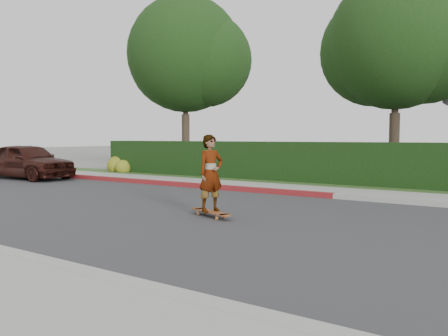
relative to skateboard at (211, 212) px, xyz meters
The scene contains 14 objects.
ground 0.27m from the skateboard, ahead, with size 120.00×120.00×0.00m, color slate.
road 0.26m from the skateboard, ahead, with size 60.00×8.00×0.01m, color #2D2D30.
curb_near 4.13m from the skateboard, 86.64° to the right, with size 60.00×0.20×0.15m, color #9E9E99.
curb_far 4.08m from the skateboard, 86.59° to the left, with size 60.00×0.20×0.15m, color #9E9E99.
curb_red_section 6.26m from the skateboard, 139.43° to the left, with size 12.00×0.21×0.15m, color maroon.
sidewalk_far 4.98m from the skateboard, 87.21° to the left, with size 60.00×1.60×0.12m, color gray.
planting_strip 6.58m from the skateboard, 87.89° to the left, with size 60.00×1.60×0.10m, color #2D4C1E.
hedge 7.71m from the skateboard, 111.03° to the left, with size 15.00×1.00×1.50m, color black.
flowering_shrub 11.85m from the skateboard, 145.51° to the left, with size 1.40×1.00×0.90m.
tree_left 12.43m from the skateboard, 130.02° to the left, with size 5.99×5.21×8.00m.
tree_center 10.48m from the skateboard, 79.32° to the left, with size 5.66×4.84×7.44m.
skateboard is the anchor object (origin of this frame).
skateboarder 0.81m from the skateboard, 90.00° to the left, with size 0.58×0.38×1.59m, color white.
car_maroon 11.30m from the skateboard, 164.99° to the left, with size 1.69×4.20×1.43m, color #361611.
Camera 1 is at (4.87, -7.37, 1.66)m, focal length 35.00 mm.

